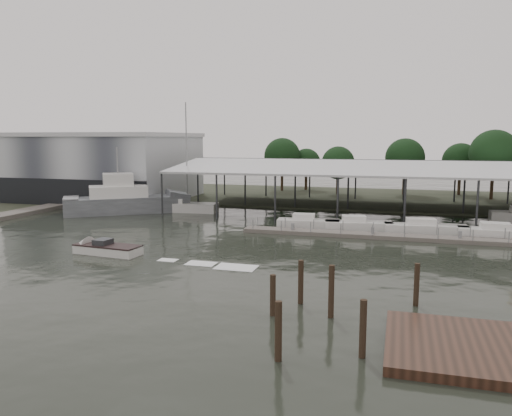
# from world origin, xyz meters

# --- Properties ---
(ground) EXTENTS (200.00, 200.00, 0.00)m
(ground) POSITION_xyz_m (0.00, 0.00, 0.00)
(ground) COLOR black
(ground) RESTS_ON ground
(land_strip_far) EXTENTS (140.00, 30.00, 0.30)m
(land_strip_far) POSITION_xyz_m (0.00, 42.00, 0.10)
(land_strip_far) COLOR #3D4131
(land_strip_far) RESTS_ON ground
(land_strip_west) EXTENTS (20.00, 40.00, 0.30)m
(land_strip_west) POSITION_xyz_m (-40.00, 30.00, 0.10)
(land_strip_west) COLOR #3D4131
(land_strip_west) RESTS_ON ground
(storage_warehouse) EXTENTS (24.50, 20.50, 10.50)m
(storage_warehouse) POSITION_xyz_m (-28.00, 29.94, 5.29)
(storage_warehouse) COLOR #AEB4BA
(storage_warehouse) RESTS_ON ground
(covered_boat_shed) EXTENTS (58.24, 24.00, 6.96)m
(covered_boat_shed) POSITION_xyz_m (17.00, 28.00, 6.13)
(covered_boat_shed) COLOR silver
(covered_boat_shed) RESTS_ON ground
(trawler_dock) EXTENTS (3.00, 18.00, 0.50)m
(trawler_dock) POSITION_xyz_m (-30.00, 14.00, 0.25)
(trawler_dock) COLOR #69635C
(trawler_dock) RESTS_ON ground
(floating_dock) EXTENTS (28.00, 2.00, 1.40)m
(floating_dock) POSITION_xyz_m (15.00, 10.00, 0.20)
(floating_dock) COLOR #69635C
(floating_dock) RESTS_ON ground
(grey_trawler) EXTENTS (15.48, 12.61, 8.84)m
(grey_trawler) POSITION_xyz_m (-17.82, 17.97, 1.58)
(grey_trawler) COLOR slate
(grey_trawler) RESTS_ON ground
(white_sailboat) EXTENTS (8.94, 3.38, 14.48)m
(white_sailboat) POSITION_xyz_m (-11.09, 20.76, 0.67)
(white_sailboat) COLOR silver
(white_sailboat) RESTS_ON ground
(speedboat_underway) EXTENTS (17.48, 3.83, 2.00)m
(speedboat_underway) POSITION_xyz_m (-7.63, -3.36, 0.39)
(speedboat_underway) COLOR silver
(speedboat_underway) RESTS_ON ground
(moored_cruiser_0) EXTENTS (6.80, 2.87, 1.70)m
(moored_cruiser_0) POSITION_xyz_m (7.05, 12.77, 0.61)
(moored_cruiser_0) COLOR silver
(moored_cruiser_0) RESTS_ON ground
(moored_cruiser_1) EXTENTS (7.19, 3.36, 1.70)m
(moored_cruiser_1) POSITION_xyz_m (12.33, 12.94, 0.61)
(moored_cruiser_1) COLOR silver
(moored_cruiser_1) RESTS_ON ground
(moored_cruiser_2) EXTENTS (8.27, 3.07, 1.70)m
(moored_cruiser_2) POSITION_xyz_m (19.02, 12.98, 0.61)
(moored_cruiser_2) COLOR silver
(moored_cruiser_2) RESTS_ON ground
(moored_cruiser_3) EXTENTS (7.66, 2.31, 1.70)m
(moored_cruiser_3) POSITION_xyz_m (25.80, 12.26, 0.61)
(moored_cruiser_3) COLOR silver
(moored_cruiser_3) RESTS_ON ground
(mooring_pilings) EXTENTS (7.94, 9.62, 3.52)m
(mooring_pilings) POSITION_xyz_m (13.04, -14.28, 1.02)
(mooring_pilings) COLOR #322319
(mooring_pilings) RESTS_ON ground
(horizon_tree_line) EXTENTS (64.02, 12.60, 11.01)m
(horizon_tree_line) POSITION_xyz_m (23.18, 47.33, 6.20)
(horizon_tree_line) COLOR #312315
(horizon_tree_line) RESTS_ON ground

